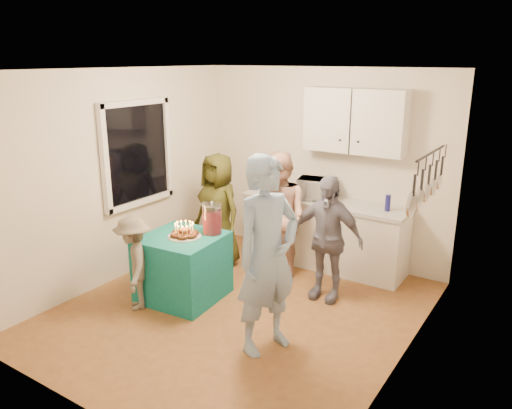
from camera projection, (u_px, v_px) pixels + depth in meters
The scene contains 19 objects.
floor at pixel (239, 311), 5.56m from camera, with size 4.00×4.00×0.00m, color brown.
ceiling at pixel (236, 70), 4.82m from camera, with size 4.00×4.00×0.00m, color white.
back_wall at pixel (322, 165), 6.80m from camera, with size 3.60×3.60×0.00m, color silver.
left_wall at pixel (118, 177), 6.14m from camera, with size 4.00×4.00×0.00m, color silver.
right_wall at pixel (410, 230), 4.25m from camera, with size 4.00×4.00×0.00m, color silver.
window_night at pixel (137, 153), 6.29m from camera, with size 0.04×1.00×1.20m, color black.
counter at pixel (323, 234), 6.70m from camera, with size 2.20×0.58×0.86m, color white.
countertop at pixel (325, 202), 6.57m from camera, with size 2.24×0.62×0.05m, color beige.
upper_cabinet at pixel (355, 121), 6.23m from camera, with size 1.30×0.30×0.80m, color white.
pot_rack at pixel (426, 179), 4.77m from camera, with size 0.12×1.00×0.60m, color black.
microwave at pixel (317, 189), 6.59m from camera, with size 0.49×0.34×0.27m, color white.
party_table at pixel (183, 267), 5.78m from camera, with size 0.85×0.85×0.76m, color #106C67.
donut_cake at pixel (184, 230), 5.62m from camera, with size 0.38×0.38×0.18m, color #381C0C, non-canonical shape.
punch_jar at pixel (212, 219), 5.71m from camera, with size 0.22×0.22×0.34m, color #B50E1F.
man_birthday at pixel (267, 256), 4.61m from camera, with size 0.70×0.46×1.90m, color #8FADD1.
woman_back_left at pixel (218, 210), 6.63m from camera, with size 0.75×0.49×1.53m, color #575819.
woman_back_center at pixel (279, 217), 6.17m from camera, with size 0.79×0.61×1.62m, color tan.
woman_back_right at pixel (327, 238), 5.68m from camera, with size 0.86×0.36×1.47m, color black.
child_near_left at pixel (134, 263), 5.50m from camera, with size 0.69×0.40×1.07m, color #5F574C.
Camera 1 is at (2.90, -4.08, 2.72)m, focal length 35.00 mm.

